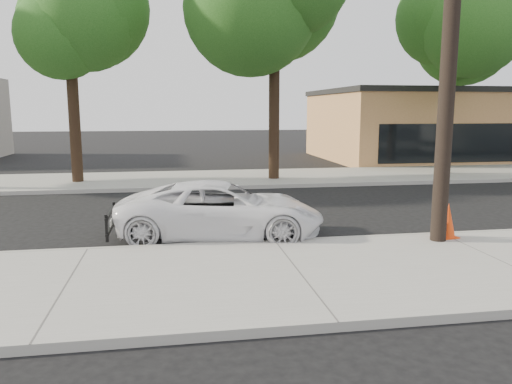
% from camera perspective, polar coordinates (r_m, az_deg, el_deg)
% --- Properties ---
extents(ground, '(120.00, 120.00, 0.00)m').
position_cam_1_polar(ground, '(13.21, 0.27, -3.82)').
color(ground, black).
rests_on(ground, ground).
extents(near_sidewalk, '(90.00, 4.40, 0.15)m').
position_cam_1_polar(near_sidewalk, '(9.14, 4.90, -9.47)').
color(near_sidewalk, gray).
rests_on(near_sidewalk, ground).
extents(far_sidewalk, '(90.00, 5.00, 0.15)m').
position_cam_1_polar(far_sidewalk, '(21.49, -3.57, 1.53)').
color(far_sidewalk, gray).
rests_on(far_sidewalk, ground).
extents(curb_near, '(90.00, 0.12, 0.16)m').
position_cam_1_polar(curb_near, '(11.19, 2.10, -5.88)').
color(curb_near, '#9E9B93').
rests_on(curb_near, ground).
extents(building_main, '(18.00, 10.00, 4.00)m').
position_cam_1_polar(building_main, '(33.97, 23.07, 6.97)').
color(building_main, '#B17449').
rests_on(building_main, ground).
extents(utility_pole, '(1.40, 0.34, 9.00)m').
position_cam_1_polar(utility_pole, '(11.64, 21.38, 17.04)').
color(utility_pole, black).
rests_on(utility_pole, near_sidewalk).
extents(tree_b, '(4.34, 4.20, 8.45)m').
position_cam_1_polar(tree_b, '(21.28, -20.15, 17.33)').
color(tree_b, black).
rests_on(tree_b, far_sidewalk).
extents(tree_c, '(4.96, 4.80, 9.55)m').
position_cam_1_polar(tree_c, '(21.14, 2.86, 20.01)').
color(tree_c, black).
rests_on(tree_c, far_sidewalk).
extents(tree_d, '(4.50, 4.35, 8.75)m').
position_cam_1_polar(tree_d, '(24.28, 22.25, 16.67)').
color(tree_d, black).
rests_on(tree_d, far_sidewalk).
extents(police_cruiser, '(5.08, 2.84, 1.34)m').
position_cam_1_polar(police_cruiser, '(11.88, -3.99, -2.05)').
color(police_cruiser, white).
rests_on(police_cruiser, ground).
extents(traffic_cone, '(0.48, 0.48, 0.79)m').
position_cam_1_polar(traffic_cone, '(12.13, 21.08, -3.09)').
color(traffic_cone, '#EB3D0C').
rests_on(traffic_cone, near_sidewalk).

